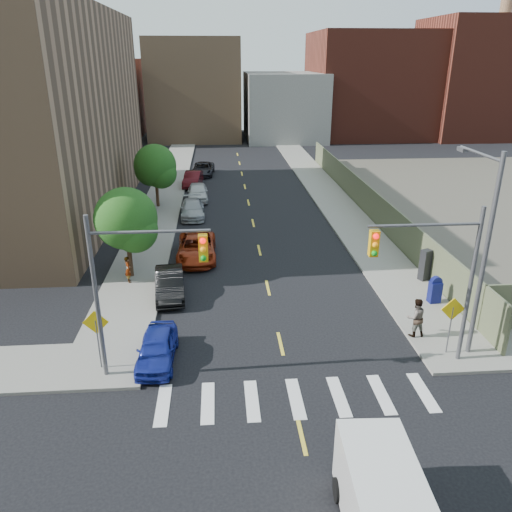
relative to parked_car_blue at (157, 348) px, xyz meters
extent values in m
plane|color=black|center=(5.50, -7.00, -0.66)|extent=(160.00, 160.00, 0.00)
cube|color=gray|center=(-2.25, 34.50, -0.59)|extent=(3.50, 73.00, 0.15)
cube|color=gray|center=(13.25, 34.50, -0.59)|extent=(3.50, 73.00, 0.15)
cube|color=#636748|center=(15.10, 21.00, 0.59)|extent=(0.12, 44.00, 2.50)
cube|color=#592319|center=(-16.50, 63.00, 5.34)|extent=(14.00, 18.00, 12.00)
cube|color=#8C6B4C|center=(-0.50, 65.00, 6.84)|extent=(14.00, 16.00, 15.00)
cube|color=gray|center=(13.50, 63.00, 4.34)|extent=(12.00, 16.00, 10.00)
cube|color=#592319|center=(27.50, 65.00, 7.34)|extent=(18.00, 18.00, 16.00)
cube|color=#592319|center=(43.50, 63.00, 8.34)|extent=(14.00, 16.00, 18.00)
cylinder|color=#8C6B4C|center=(47.50, 63.00, 13.34)|extent=(1.80, 1.80, 28.00)
cylinder|color=#59595E|center=(-2.00, -1.00, 2.84)|extent=(0.18, 0.18, 7.00)
cylinder|color=#59595E|center=(0.25, -1.00, 5.64)|extent=(4.50, 0.12, 0.12)
cube|color=#E5A50C|center=(2.20, -1.00, 4.94)|extent=(0.35, 0.30, 1.05)
cylinder|color=#59595E|center=(13.00, -1.00, 2.84)|extent=(0.18, 0.18, 7.00)
cylinder|color=#59595E|center=(10.75, -1.00, 5.64)|extent=(4.50, 0.12, 0.12)
cube|color=#E5A50C|center=(8.80, -1.00, 4.94)|extent=(0.35, 0.30, 1.05)
cylinder|color=#59595E|center=(13.70, -0.50, 3.84)|extent=(0.20, 0.20, 9.00)
cylinder|color=#59595E|center=(13.70, 1.20, 7.94)|extent=(0.12, 3.50, 0.12)
cube|color=#59595E|center=(13.70, 2.80, 7.84)|extent=(0.25, 0.60, 0.18)
cylinder|color=#59595E|center=(-2.30, -0.50, 0.54)|extent=(0.06, 0.06, 2.40)
cube|color=yellow|center=(-2.30, -0.50, 1.64)|extent=(1.06, 0.04, 1.06)
cylinder|color=#59595E|center=(12.70, -0.50, 0.54)|extent=(0.06, 0.06, 2.40)
cube|color=yellow|center=(12.70, -0.50, 1.64)|extent=(1.06, 0.04, 1.06)
cylinder|color=#59595E|center=(-2.30, 13.00, 0.54)|extent=(0.06, 0.06, 2.40)
cube|color=yellow|center=(-2.30, 13.00, 1.64)|extent=(1.06, 0.04, 1.06)
cylinder|color=#332114|center=(-2.50, 9.00, 0.66)|extent=(0.28, 0.28, 2.64)
sphere|color=#1F4513|center=(-2.50, 9.00, 3.06)|extent=(3.60, 3.60, 3.60)
sphere|color=#1F4513|center=(-2.00, 8.70, 2.46)|extent=(2.64, 2.64, 2.64)
sphere|color=#1F4513|center=(-2.90, 9.40, 2.64)|extent=(2.88, 2.88, 2.88)
cylinder|color=#332114|center=(-2.50, 24.00, 0.66)|extent=(0.28, 0.28, 2.64)
sphere|color=#1F4513|center=(-2.50, 24.00, 3.06)|extent=(3.60, 3.60, 3.60)
sphere|color=#1F4513|center=(-2.00, 23.70, 2.46)|extent=(2.64, 2.64, 2.64)
sphere|color=#1F4513|center=(-2.90, 24.40, 2.64)|extent=(2.88, 2.88, 2.88)
imported|color=navy|center=(0.00, 0.00, 0.00)|extent=(1.68, 3.94, 1.33)
imported|color=black|center=(0.00, 6.44, 0.05)|extent=(1.93, 4.46, 1.43)
imported|color=maroon|center=(1.30, 11.80, 0.08)|extent=(2.52, 5.38, 1.49)
imported|color=#9B9FA2|center=(0.63, 21.06, 0.01)|extent=(2.12, 4.76, 1.36)
imported|color=silver|center=(0.90, 26.17, 0.11)|extent=(1.98, 4.61, 1.55)
imported|color=#470E13|center=(0.24, 31.56, 0.08)|extent=(2.03, 4.65, 1.48)
imported|color=black|center=(1.14, 36.67, 0.02)|extent=(2.64, 5.10, 1.38)
cube|color=black|center=(7.09, -7.53, 0.82)|extent=(1.83, 1.23, 0.86)
cylinder|color=black|center=(6.17, -7.78, -0.33)|extent=(0.30, 0.74, 0.73)
cylinder|color=black|center=(7.99, -7.87, -0.33)|extent=(0.30, 0.74, 0.73)
cube|color=navy|center=(14.12, 4.28, 0.06)|extent=(0.65, 0.53, 1.16)
cylinder|color=navy|center=(14.12, 4.28, 0.67)|extent=(0.62, 0.34, 0.59)
cube|color=black|center=(14.70, 7.14, 0.41)|extent=(0.68, 0.63, 1.85)
imported|color=gray|center=(-2.49, 8.14, 0.27)|extent=(0.53, 0.66, 1.57)
imported|color=gray|center=(11.80, 1.02, 0.43)|extent=(0.97, 0.79, 1.89)
camera|label=1|loc=(2.86, -18.73, 11.68)|focal=35.00mm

